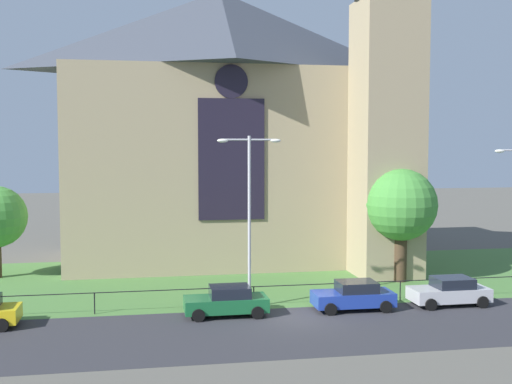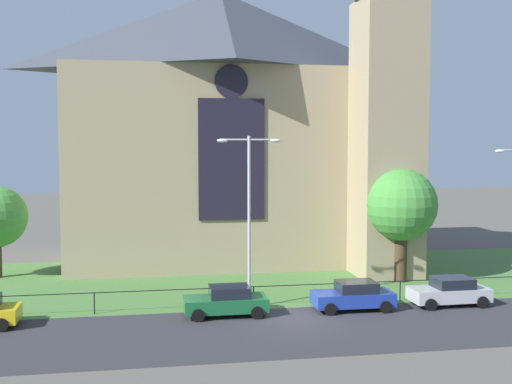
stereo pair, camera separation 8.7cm
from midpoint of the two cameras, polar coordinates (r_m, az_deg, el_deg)
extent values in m
plane|color=#56544C|center=(41.92, 0.45, -7.66)|extent=(160.00, 160.00, 0.00)
cube|color=#2D2D33|center=(30.54, 4.61, -12.18)|extent=(120.00, 8.00, 0.01)
cube|color=#477538|center=(40.00, 0.97, -8.24)|extent=(120.00, 20.00, 0.01)
cube|color=tan|center=(47.95, -3.24, 2.25)|extent=(22.00, 12.00, 14.00)
pyramid|color=#383D47|center=(48.66, -3.29, 14.11)|extent=(22.00, 12.00, 6.00)
cube|color=black|center=(41.93, -2.28, 2.94)|extent=(4.40, 0.16, 8.00)
cylinder|color=black|center=(42.13, -2.30, 9.89)|extent=(2.20, 0.15, 2.20)
cube|color=tan|center=(42.56, 11.59, 4.63)|extent=(4.00, 4.00, 18.00)
cylinder|color=black|center=(34.16, -0.28, -8.50)|extent=(33.06, 0.05, 0.05)
cylinder|color=black|center=(33.93, -14.37, -9.68)|extent=(0.07, 0.07, 1.10)
cylinder|color=black|center=(34.28, -0.27, -9.40)|extent=(0.06, 0.07, 1.10)
cylinder|color=black|center=(36.55, 12.75, -8.65)|extent=(0.06, 0.07, 1.10)
cylinder|color=#423021|center=(41.44, 12.76, -5.66)|extent=(0.83, 0.83, 3.19)
sphere|color=#428C38|center=(41.01, 12.83, -1.11)|extent=(4.55, 4.55, 4.55)
cylinder|color=#B2B2B7|center=(33.43, -0.68, -2.77)|extent=(0.16, 0.16, 9.11)
cylinder|color=#B2B2B7|center=(33.08, -1.88, 4.72)|extent=(1.40, 0.10, 0.10)
cylinder|color=#B2B2B7|center=(33.31, 0.51, 4.72)|extent=(1.40, 0.10, 0.10)
ellipsoid|color=white|center=(32.99, -3.09, 4.63)|extent=(0.57, 0.26, 0.20)
ellipsoid|color=white|center=(33.44, 1.69, 4.63)|extent=(0.57, 0.26, 0.20)
cylinder|color=#B2B2B7|center=(38.53, 21.87, 3.50)|extent=(1.40, 0.10, 0.10)
ellipsoid|color=white|center=(38.17, 20.97, 3.45)|extent=(0.57, 0.26, 0.20)
cylinder|color=black|center=(32.19, -21.96, -11.03)|extent=(0.64, 0.22, 0.64)
cylinder|color=black|center=(33.89, -21.33, -10.25)|extent=(0.64, 0.22, 0.64)
cube|color=#196033|center=(32.63, -2.80, -10.00)|extent=(4.21, 1.81, 0.70)
cube|color=black|center=(32.51, -2.45, -8.92)|extent=(2.00, 1.61, 0.55)
cylinder|color=black|center=(31.69, -5.28, -10.98)|extent=(0.64, 0.22, 0.64)
cylinder|color=black|center=(33.42, -5.54, -10.18)|extent=(0.64, 0.22, 0.64)
cylinder|color=black|center=(32.06, 0.06, -10.79)|extent=(0.64, 0.22, 0.64)
cylinder|color=black|center=(33.77, -0.49, -10.01)|extent=(0.64, 0.22, 0.64)
cube|color=#1E3899|center=(34.10, 8.62, -9.42)|extent=(4.22, 1.84, 0.70)
cube|color=black|center=(34.03, 8.95, -8.37)|extent=(2.02, 1.62, 0.55)
cylinder|color=black|center=(32.92, 6.63, -10.41)|extent=(0.64, 0.23, 0.64)
cylinder|color=black|center=(34.60, 5.80, -9.69)|extent=(0.64, 0.23, 0.64)
cylinder|color=black|center=(33.83, 11.50, -10.07)|extent=(0.64, 0.23, 0.64)
cylinder|color=black|center=(35.47, 10.45, -9.39)|extent=(0.64, 0.23, 0.64)
cube|color=#B7B7BC|center=(36.20, 16.86, -8.75)|extent=(4.21, 1.83, 0.70)
cube|color=black|center=(36.16, 17.17, -7.76)|extent=(2.01, 1.61, 0.55)
cylinder|color=black|center=(34.84, 15.35, -9.72)|extent=(0.64, 0.22, 0.64)
cylinder|color=black|center=(36.43, 14.11, -9.09)|extent=(0.64, 0.22, 0.64)
cylinder|color=black|center=(36.19, 19.61, -9.29)|extent=(0.64, 0.22, 0.64)
cylinder|color=black|center=(37.72, 18.23, -8.71)|extent=(0.64, 0.22, 0.64)
camera|label=1|loc=(0.04, -90.06, 0.00)|focal=44.54mm
camera|label=2|loc=(0.04, 89.94, 0.00)|focal=44.54mm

